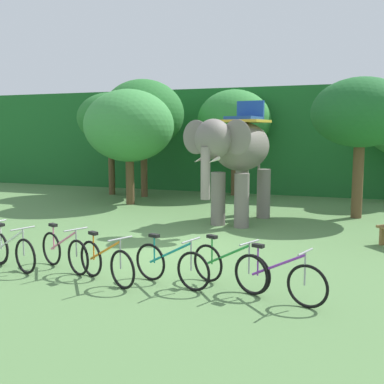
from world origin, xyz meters
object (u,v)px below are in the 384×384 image
at_px(tree_center_right, 234,121).
at_px(bike_white, 12,251).
at_px(bike_orange, 106,262).
at_px(bike_green, 228,267).
at_px(bike_pink, 64,251).
at_px(bike_purple, 279,278).
at_px(tree_center, 129,126).
at_px(tree_right, 361,113).
at_px(elephant, 238,152).
at_px(tree_center_left, 111,119).
at_px(bike_teal, 171,265).
at_px(tree_far_right, 143,114).

xyz_separation_m(tree_center_right, bike_white, (-1.40, -12.49, -2.92)).
height_order(bike_orange, bike_green, same).
bearing_deg(bike_pink, bike_purple, -3.58).
bearing_deg(bike_pink, bike_orange, -18.66).
bearing_deg(tree_center, bike_green, -52.94).
relative_size(tree_right, bike_pink, 2.86).
distance_m(tree_center_right, bike_orange, 12.95).
distance_m(tree_center_right, elephant, 6.52).
bearing_deg(tree_right, tree_center_left, 166.85).
height_order(tree_center_left, tree_right, tree_center_left).
height_order(tree_center_right, bike_white, tree_center_right).
height_order(tree_center, elephant, tree_center).
distance_m(bike_orange, bike_teal, 1.23).
relative_size(tree_center_left, elephant, 1.07).
bearing_deg(elephant, bike_green, -77.39).
relative_size(tree_center_right, bike_purple, 2.84).
relative_size(bike_pink, bike_green, 1.01).
bearing_deg(bike_white, elephant, 63.57).
bearing_deg(tree_center, bike_orange, -65.40).
xyz_separation_m(bike_teal, bike_purple, (1.97, -0.12, 0.00)).
bearing_deg(tree_center_left, tree_right, -13.15).
height_order(bike_pink, bike_orange, same).
xyz_separation_m(elephant, bike_orange, (-0.89, -6.40, -1.82)).
bearing_deg(bike_orange, tree_far_right, 112.10).
height_order(tree_center, bike_purple, tree_center).
height_order(elephant, bike_pink, elephant).
distance_m(tree_right, bike_pink, 10.32).
bearing_deg(bike_white, tree_center, 101.39).
bearing_deg(bike_teal, bike_purple, -3.51).
distance_m(elephant, bike_pink, 6.61).
relative_size(tree_right, bike_green, 2.87).
xyz_separation_m(bike_orange, bike_purple, (3.17, 0.13, 0.00)).
bearing_deg(bike_green, bike_teal, -167.32).
height_order(tree_center_left, bike_white, tree_center_left).
height_order(tree_center_left, bike_orange, tree_center_left).
bearing_deg(bike_purple, bike_orange, -177.63).
bearing_deg(bike_pink, bike_green, 1.29).
xyz_separation_m(tree_center_left, bike_white, (3.85, -10.91, -3.02)).
relative_size(tree_center_right, tree_right, 1.03).
bearing_deg(bike_purple, tree_right, 81.92).
bearing_deg(tree_center_right, bike_green, -75.84).
distance_m(tree_far_right, tree_center, 2.23).
bearing_deg(bike_green, tree_center, 127.06).
height_order(tree_center, tree_center_right, tree_center_right).
relative_size(elephant, bike_purple, 2.58).
distance_m(tree_far_right, bike_pink, 11.33).
height_order(elephant, bike_purple, elephant).
bearing_deg(tree_far_right, tree_center_left, 173.43).
xyz_separation_m(bike_pink, bike_purple, (4.36, -0.27, 0.00)).
distance_m(tree_right, elephant, 4.26).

